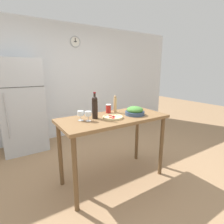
% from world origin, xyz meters
% --- Properties ---
extents(ground_plane, '(14.00, 14.00, 0.00)m').
position_xyz_m(ground_plane, '(0.00, 0.00, 0.00)').
color(ground_plane, '#9E7A56').
extents(wall_back, '(6.40, 0.08, 2.60)m').
position_xyz_m(wall_back, '(0.00, 2.15, 1.30)').
color(wall_back, silver).
rests_on(wall_back, ground_plane).
extents(refrigerator, '(0.78, 0.64, 1.78)m').
position_xyz_m(refrigerator, '(-0.95, 1.79, 0.89)').
color(refrigerator, '#B7BCC1').
rests_on(refrigerator, ground_plane).
extents(prep_counter, '(1.48, 0.68, 0.95)m').
position_xyz_m(prep_counter, '(0.00, 0.00, 0.83)').
color(prep_counter, brown).
rests_on(prep_counter, ground_plane).
extents(wine_bottle, '(0.08, 0.08, 0.35)m').
position_xyz_m(wine_bottle, '(-0.25, 0.06, 1.11)').
color(wine_bottle, black).
rests_on(wine_bottle, prep_counter).
extents(wine_glass_near, '(0.08, 0.08, 0.12)m').
position_xyz_m(wine_glass_near, '(-0.37, 0.00, 1.04)').
color(wine_glass_near, silver).
rests_on(wine_glass_near, prep_counter).
extents(wine_glass_far, '(0.08, 0.08, 0.12)m').
position_xyz_m(wine_glass_far, '(-0.44, 0.07, 1.04)').
color(wine_glass_far, silver).
rests_on(wine_glass_far, prep_counter).
extents(pepper_mill, '(0.05, 0.05, 0.26)m').
position_xyz_m(pepper_mill, '(0.16, 0.20, 1.08)').
color(pepper_mill, tan).
rests_on(pepper_mill, prep_counter).
extents(salad_bowl, '(0.27, 0.27, 0.12)m').
position_xyz_m(salad_bowl, '(0.31, -0.08, 1.01)').
color(salad_bowl, '#384C6B').
rests_on(salad_bowl, prep_counter).
extents(homemade_pizza, '(0.27, 0.27, 0.03)m').
position_xyz_m(homemade_pizza, '(-0.05, -0.06, 0.97)').
color(homemade_pizza, '#DBC189').
rests_on(homemade_pizza, prep_counter).
extents(salt_canister, '(0.07, 0.07, 0.13)m').
position_xyz_m(salt_canister, '(0.06, 0.23, 1.02)').
color(salt_canister, '#B2231E').
rests_on(salt_canister, prep_counter).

